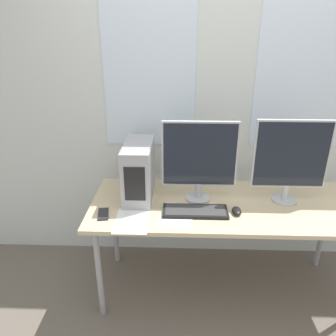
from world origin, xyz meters
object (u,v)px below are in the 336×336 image
keyboard (195,211)px  mouse (237,211)px  pc_tower (139,170)px  monitor_right_near (291,158)px  monitor_main (199,158)px  cell_phone (103,214)px

keyboard → mouse: mouse is taller
pc_tower → monitor_right_near: (1.01, -0.05, 0.12)m
monitor_main → cell_phone: 0.73m
pc_tower → monitor_main: (0.41, -0.05, 0.12)m
pc_tower → monitor_right_near: monitor_right_near is taller
monitor_main → pc_tower: bearing=173.3°
cell_phone → mouse: bearing=-7.0°
cell_phone → monitor_right_near: bearing=0.3°
pc_tower → monitor_main: bearing=-6.7°
mouse → cell_phone: bearing=-176.8°
keyboard → mouse: 0.27m
mouse → monitor_main: bearing=143.3°
monitor_right_near → pc_tower: bearing=177.1°
monitor_main → cell_phone: bearing=-159.8°
monitor_main → mouse: bearing=-36.7°
pc_tower → monitor_right_near: bearing=-2.9°
pc_tower → cell_phone: size_ratio=2.85×
pc_tower → cell_phone: bearing=-126.4°
mouse → cell_phone: size_ratio=0.66×
pc_tower → monitor_main: monitor_main is taller
keyboard → cell_phone: size_ratio=2.71×
monitor_right_near → cell_phone: monitor_right_near is taller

